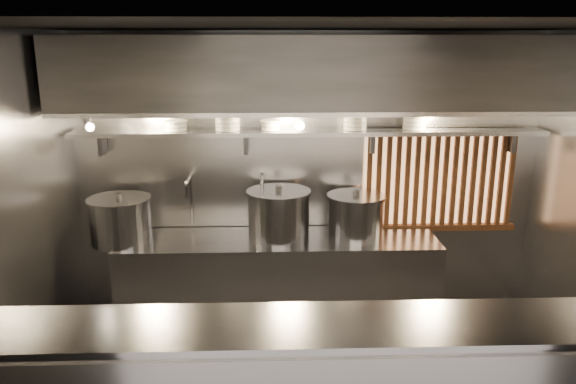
{
  "coord_description": "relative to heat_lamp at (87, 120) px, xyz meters",
  "views": [
    {
      "loc": [
        -0.38,
        -3.87,
        2.71
      ],
      "look_at": [
        -0.23,
        0.55,
        1.51
      ],
      "focal_mm": 35.0,
      "sensor_mm": 36.0,
      "label": 1
    }
  ],
  "objects": [
    {
      "name": "ceiling",
      "position": [
        1.9,
        -0.85,
        0.73
      ],
      "size": [
        4.5,
        4.5,
        0.0
      ],
      "primitive_type": "plane",
      "rotation": [
        3.14,
        0.0,
        0.0
      ],
      "color": "black",
      "rests_on": "wall_back"
    },
    {
      "name": "wall_back",
      "position": [
        1.9,
        0.65,
        -0.67
      ],
      "size": [
        4.5,
        0.0,
        4.5
      ],
      "primitive_type": "plane",
      "rotation": [
        1.57,
        0.0,
        0.0
      ],
      "color": "gray",
      "rests_on": "floor"
    },
    {
      "name": "wall_left",
      "position": [
        -0.35,
        -0.85,
        -0.67
      ],
      "size": [
        0.0,
        3.0,
        3.0
      ],
      "primitive_type": "plane",
      "rotation": [
        1.57,
        0.0,
        1.57
      ],
      "color": "gray",
      "rests_on": "floor"
    },
    {
      "name": "cooking_bench",
      "position": [
        1.6,
        0.28,
        -1.62
      ],
      "size": [
        3.0,
        0.7,
        0.9
      ],
      "primitive_type": "cube",
      "color": "#A1A1A6",
      "rests_on": "floor"
    },
    {
      "name": "bowl_shelf",
      "position": [
        1.9,
        0.47,
        -0.19
      ],
      "size": [
        4.4,
        0.34,
        0.04
      ],
      "primitive_type": "cube",
      "color": "#A1A1A6",
      "rests_on": "wall_back"
    },
    {
      "name": "exhaust_hood",
      "position": [
        1.9,
        0.25,
        0.36
      ],
      "size": [
        4.4,
        0.81,
        0.65
      ],
      "color": "#2D2D30",
      "rests_on": "ceiling"
    },
    {
      "name": "wood_screen",
      "position": [
        3.2,
        0.6,
        -0.69
      ],
      "size": [
        1.56,
        0.09,
        1.04
      ],
      "color": "#FFB572",
      "rests_on": "wall_back"
    },
    {
      "name": "faucet_left",
      "position": [
        0.75,
        0.52,
        -0.76
      ],
      "size": [
        0.04,
        0.3,
        0.5
      ],
      "color": "silver",
      "rests_on": "wall_back"
    },
    {
      "name": "faucet_right",
      "position": [
        1.45,
        0.52,
        -0.76
      ],
      "size": [
        0.04,
        0.3,
        0.5
      ],
      "color": "silver",
      "rests_on": "wall_back"
    },
    {
      "name": "heat_lamp",
      "position": [
        0.0,
        0.0,
        0.0
      ],
      "size": [
        0.25,
        0.35,
        0.2
      ],
      "color": "#A1A1A6",
      "rests_on": "exhaust_hood"
    },
    {
      "name": "pendant_bulb",
      "position": [
        1.8,
        0.35,
        -0.11
      ],
      "size": [
        0.09,
        0.09,
        0.19
      ],
      "color": "#2D2D30",
      "rests_on": "exhaust_hood"
    },
    {
      "name": "stock_pot_left",
      "position": [
        0.15,
        0.23,
        -0.95
      ],
      "size": [
        0.68,
        0.68,
        0.47
      ],
      "rotation": [
        0.0,
        0.0,
        0.19
      ],
      "color": "#A1A1A6",
      "rests_on": "cooking_bench"
    },
    {
      "name": "stock_pot_mid",
      "position": [
        1.6,
        0.29,
        -0.93
      ],
      "size": [
        0.77,
        0.77,
        0.5
      ],
      "rotation": [
        0.0,
        0.0,
        0.36
      ],
      "color": "#A1A1A6",
      "rests_on": "cooking_bench"
    },
    {
      "name": "stock_pot_right",
      "position": [
        2.33,
        0.32,
        -0.96
      ],
      "size": [
        0.7,
        0.7,
        0.45
      ],
      "rotation": [
        0.0,
        0.0,
        -0.33
      ],
      "color": "#A1A1A6",
      "rests_on": "cooking_bench"
    },
    {
      "name": "bowl_stack_0",
      "position": [
        0.66,
        0.47,
        -0.12
      ],
      "size": [
        0.22,
        0.22,
        0.09
      ],
      "color": "silver",
      "rests_on": "bowl_shelf"
    },
    {
      "name": "bowl_stack_1",
      "position": [
        1.13,
        0.47,
        -0.1
      ],
      "size": [
        0.24,
        0.24,
        0.13
      ],
      "color": "silver",
      "rests_on": "bowl_shelf"
    },
    {
      "name": "bowl_stack_2",
      "position": [
        1.54,
        0.47,
        -0.12
      ],
      "size": [
        0.2,
        0.2,
        0.09
      ],
      "color": "silver",
      "rests_on": "bowl_shelf"
    },
    {
      "name": "bowl_stack_3",
      "position": [
        2.32,
        0.47,
        -0.08
      ],
      "size": [
        0.23,
        0.23,
        0.17
      ],
      "color": "silver",
      "rests_on": "bowl_shelf"
    },
    {
      "name": "bowl_stack_4",
      "position": [
        2.88,
        0.47,
        -0.1
      ],
      "size": [
        0.23,
        0.23,
        0.13
      ],
      "color": "silver",
      "rests_on": "bowl_shelf"
    }
  ]
}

